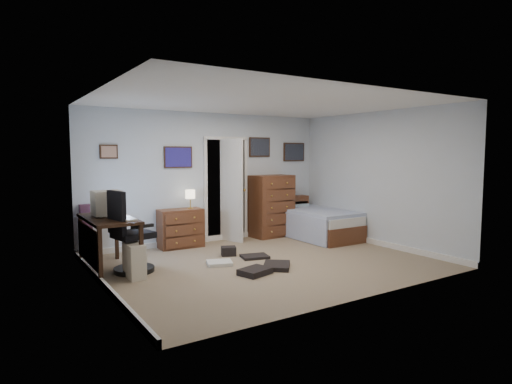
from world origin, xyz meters
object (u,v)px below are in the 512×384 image
office_chair (129,241)px  bed (315,223)px  computer_desk (102,230)px  tall_dresser (272,206)px  low_dresser (181,228)px

office_chair → bed: 4.01m
computer_desk → tall_dresser: size_ratio=1.08×
office_chair → tall_dresser: tall_dresser is taller
low_dresser → office_chair: bearing=-135.0°
office_chair → low_dresser: bearing=30.8°
computer_desk → low_dresser: computer_desk is taller
computer_desk → low_dresser: bearing=29.4°
low_dresser → bed: size_ratio=0.41×
bed → computer_desk: bearing=-175.8°
computer_desk → bed: computer_desk is taller
office_chair → low_dresser: (1.28, 1.17, -0.11)m
tall_dresser → bed: tall_dresser is taller
bed → tall_dresser: bearing=139.9°
computer_desk → tall_dresser: (3.60, 0.87, 0.03)m
low_dresser → bed: low_dresser is taller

